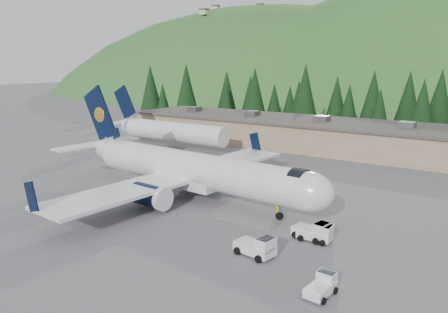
% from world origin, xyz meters
% --- Properties ---
extents(ground, '(600.00, 600.00, 0.00)m').
position_xyz_m(ground, '(0.00, 0.00, 0.00)').
color(ground, '#5D5D62').
extents(airliner, '(38.29, 35.92, 12.71)m').
position_xyz_m(airliner, '(-1.12, 0.07, 3.39)').
color(airliner, white).
rests_on(airliner, ground).
extents(second_airliner, '(27.50, 11.00, 10.05)m').
position_xyz_m(second_airliner, '(-24.92, 22.00, 3.32)').
color(second_airliner, white).
rests_on(second_airliner, ground).
extents(baggage_tug_a, '(3.08, 1.93, 1.61)m').
position_xyz_m(baggage_tug_a, '(16.84, -3.71, 0.72)').
color(baggage_tug_a, silver).
rests_on(baggage_tug_a, ground).
extents(baggage_tug_b, '(3.46, 2.37, 1.74)m').
position_xyz_m(baggage_tug_b, '(16.36, -3.55, 0.78)').
color(baggage_tug_b, silver).
rests_on(baggage_tug_b, ground).
extents(baggage_tug_c, '(1.80, 2.75, 1.41)m').
position_xyz_m(baggage_tug_c, '(20.68, -12.19, 0.63)').
color(baggage_tug_c, silver).
rests_on(baggage_tug_c, ground).
extents(terminal_building, '(71.00, 17.00, 6.10)m').
position_xyz_m(terminal_building, '(-5.01, 38.00, 2.62)').
color(terminal_building, '#8E7456').
rests_on(terminal_building, ground).
extents(baggage_tug_d, '(3.62, 2.49, 1.81)m').
position_xyz_m(baggage_tug_d, '(14.00, -9.45, 0.81)').
color(baggage_tug_d, silver).
rests_on(baggage_tug_d, ground).
extents(ramp_worker, '(0.64, 0.47, 1.62)m').
position_xyz_m(ramp_worker, '(10.96, -0.21, 0.81)').
color(ramp_worker, yellow).
rests_on(ramp_worker, ground).
extents(tree_line, '(113.63, 19.02, 14.20)m').
position_xyz_m(tree_line, '(-6.44, 61.22, 7.71)').
color(tree_line, black).
rests_on(tree_line, ground).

